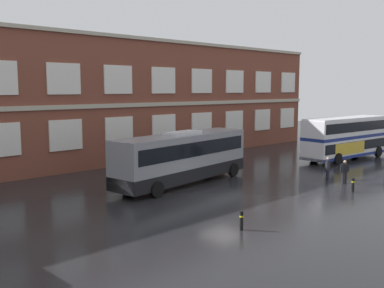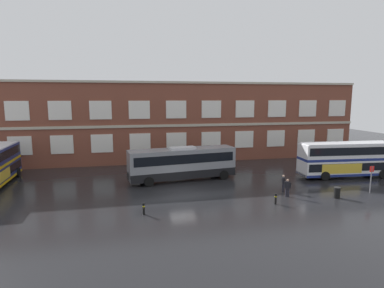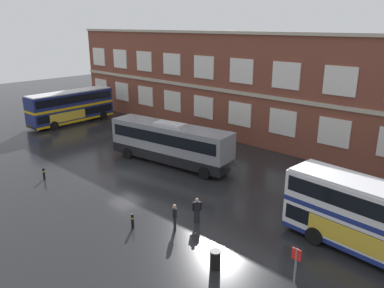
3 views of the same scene
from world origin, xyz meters
name	(u,v)px [view 3 (image 3 of 3)]	position (x,y,z in m)	size (l,w,h in m)	color
ground_plane	(143,169)	(0.00, 2.00, 0.00)	(120.00, 120.00, 0.00)	black
brick_terminal_building	(262,86)	(1.57, 17.98, 5.58)	(55.71, 8.19, 11.46)	brown
double_decker_near	(71,106)	(-19.05, 6.22, 2.15)	(3.20, 11.09, 4.07)	navy
touring_coach	(170,143)	(0.76, 4.62, 1.91)	(12.24, 4.23, 3.80)	gray
waiting_passenger	(175,216)	(9.38, -3.23, 0.93)	(0.55, 0.50, 1.70)	black
second_passenger	(197,209)	(9.79, -1.65, 0.93)	(0.46, 0.58, 1.70)	black
bus_stand_flag	(295,269)	(17.82, -3.90, 1.64)	(0.44, 0.10, 2.70)	slate
station_litter_bin	(215,259)	(13.70, -4.52, 0.52)	(0.60, 0.60, 1.03)	black
safety_bollard_west	(132,221)	(7.34, -4.91, 0.49)	(0.19, 0.19, 0.95)	black
safety_bollard_east	(44,174)	(-4.08, -5.02, 0.49)	(0.19, 0.19, 0.95)	black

